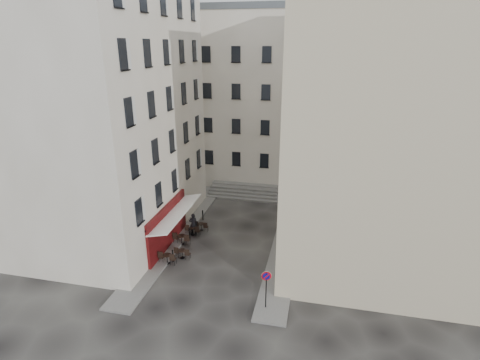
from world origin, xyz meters
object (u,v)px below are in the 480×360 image
(bistro_table_a, at_px, (167,258))
(pedestrian, at_px, (193,224))
(no_parking_sign, at_px, (266,283))
(bistro_table_b, at_px, (182,253))

(bistro_table_a, bearing_deg, pedestrian, 85.88)
(no_parking_sign, distance_m, bistro_table_b, 8.18)
(no_parking_sign, xyz_separation_m, bistro_table_a, (-7.67, 3.31, -1.36))
(bistro_table_b, relative_size, pedestrian, 0.67)
(bistro_table_b, bearing_deg, pedestrian, 97.02)
(pedestrian, bearing_deg, no_parking_sign, 109.52)
(no_parking_sign, distance_m, pedestrian, 10.90)
(bistro_table_a, relative_size, bistro_table_b, 1.07)
(bistro_table_b, xyz_separation_m, pedestrian, (-0.47, 3.79, 0.48))
(bistro_table_a, bearing_deg, no_parking_sign, -23.37)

